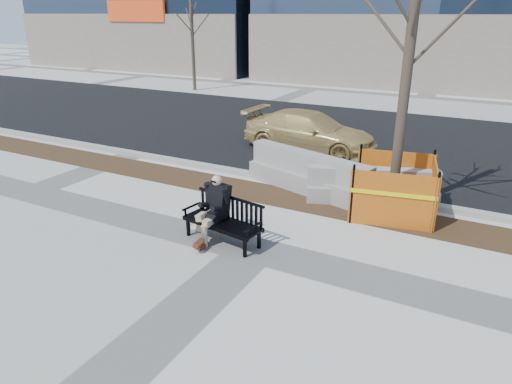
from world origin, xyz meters
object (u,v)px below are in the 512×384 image
bench (223,241)px  sedan (309,151)px  seated_man (216,237)px  tree_fence (391,213)px  jersey_barrier_right (370,202)px  jersey_barrier_left (308,191)px

bench → sedan: size_ratio=0.38×
bench → seated_man: size_ratio=1.29×
tree_fence → seated_man: bearing=-134.3°
seated_man → sedan: 6.53m
bench → tree_fence: bearing=58.1°
seated_man → jersey_barrier_right: bearing=64.7°
bench → jersey_barrier_left: 3.29m
tree_fence → jersey_barrier_right: tree_fence is taller
seated_man → jersey_barrier_left: size_ratio=0.37×
seated_man → sedan: bearing=105.0°
jersey_barrier_right → bench: bearing=-142.1°
bench → tree_fence: 3.84m
sedan → jersey_barrier_left: size_ratio=1.24×
seated_man → jersey_barrier_right: 3.87m
bench → seated_man: seated_man is taller
sedan → jersey_barrier_right: sedan is taller
sedan → jersey_barrier_right: (2.85, -3.31, 0.00)m
jersey_barrier_left → sedan: bearing=128.3°
seated_man → sedan: seated_man is taller
bench → jersey_barrier_left: size_ratio=0.48×
sedan → jersey_barrier_right: size_ratio=1.45×
tree_fence → sedan: size_ratio=1.50×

